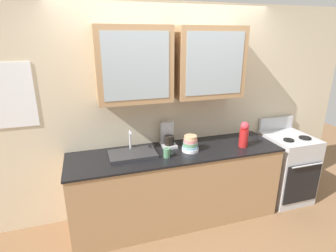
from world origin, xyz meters
TOP-DOWN VIEW (x-y plane):
  - ground_plane at (0.00, 0.00)m, footprint 10.00×10.00m
  - back_wall_unit at (-0.00, 0.33)m, footprint 5.03×0.44m
  - counter at (0.00, 0.00)m, footprint 2.46×0.67m
  - stove_range at (1.59, -0.00)m, footprint 0.57×0.68m
  - sink_faucet at (-0.50, 0.05)m, footprint 0.52×0.32m
  - bowl_stack at (0.15, -0.04)m, footprint 0.19×0.19m
  - vase at (0.81, -0.11)m, footprint 0.11×0.11m
  - cup_near_sink at (-0.15, -0.12)m, footprint 0.11×0.07m
  - coffee_maker at (-0.05, 0.19)m, footprint 0.17×0.20m

SIDE VIEW (x-z plane):
  - ground_plane at x=0.00m, z-range 0.00..0.00m
  - counter at x=0.00m, z-range 0.00..0.90m
  - stove_range at x=1.59m, z-range -0.08..1.00m
  - sink_faucet at x=-0.50m, z-range 0.79..1.05m
  - cup_near_sink at x=-0.15m, z-range 0.90..1.00m
  - bowl_stack at x=0.15m, z-range 0.89..1.08m
  - coffee_maker at x=-0.05m, z-range 0.86..1.15m
  - vase at x=0.81m, z-range 0.90..1.21m
  - back_wall_unit at x=0.00m, z-range 0.15..2.68m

